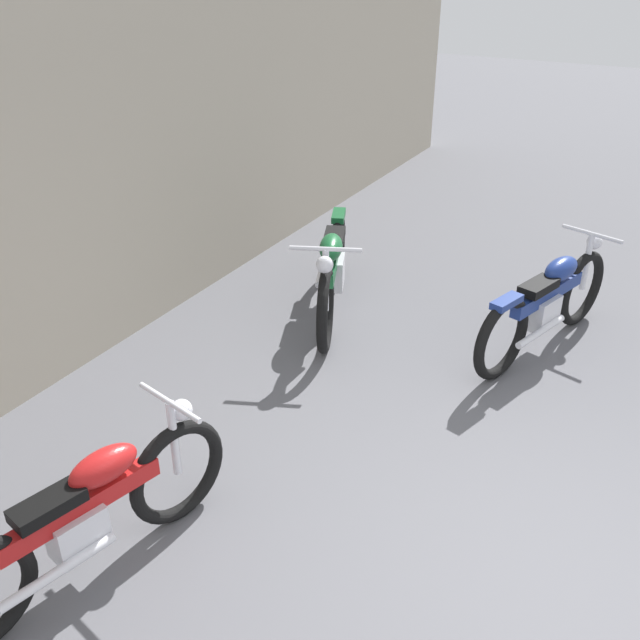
# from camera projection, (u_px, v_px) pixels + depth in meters

# --- Properties ---
(ground_plane) EXTENTS (40.00, 40.00, 0.00)m
(ground_plane) POSITION_uv_depth(u_px,v_px,m) (578.00, 620.00, 3.87)
(ground_plane) COLOR #56565B
(motorcycle_blue) EXTENTS (2.03, 0.83, 0.94)m
(motorcycle_blue) POSITION_uv_depth(u_px,v_px,m) (547.00, 303.00, 6.24)
(motorcycle_blue) COLOR black
(motorcycle_blue) RESTS_ON ground_plane
(motorcycle_red) EXTENTS (1.97, 0.70, 0.90)m
(motorcycle_red) POSITION_uv_depth(u_px,v_px,m) (86.00, 517.00, 3.96)
(motorcycle_red) COLOR black
(motorcycle_red) RESTS_ON ground_plane
(motorcycle_green) EXTENTS (2.07, 1.05, 0.99)m
(motorcycle_green) POSITION_uv_depth(u_px,v_px,m) (332.00, 269.00, 6.82)
(motorcycle_green) COLOR black
(motorcycle_green) RESTS_ON ground_plane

